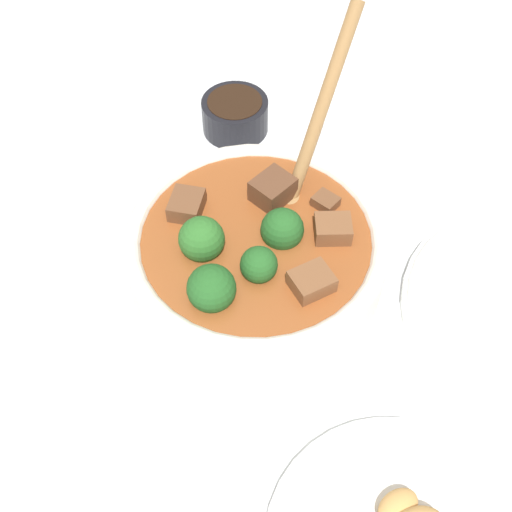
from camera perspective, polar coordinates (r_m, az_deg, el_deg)
ground_plane at (r=0.63m, az=0.00°, el=-3.25°), size 4.00×4.00×0.00m
stew_bowl at (r=0.58m, az=-0.01°, el=-0.33°), size 0.26×0.23×0.24m
condiment_bowl at (r=0.77m, az=-1.87°, el=12.53°), size 0.08×0.08×0.04m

